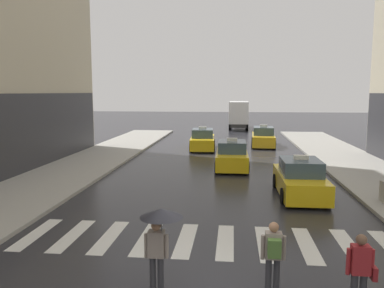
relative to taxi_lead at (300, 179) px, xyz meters
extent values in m
cube|color=silver|center=(-9.09, -5.53, -0.72)|extent=(0.50, 2.80, 0.01)
cube|color=silver|center=(-7.89, -5.53, -0.72)|extent=(0.50, 2.80, 0.01)
cube|color=silver|center=(-6.69, -5.53, -0.72)|extent=(0.50, 2.80, 0.01)
cube|color=silver|center=(-5.49, -5.53, -0.72)|extent=(0.50, 2.80, 0.01)
cube|color=silver|center=(-4.29, -5.53, -0.72)|extent=(0.50, 2.80, 0.01)
cube|color=silver|center=(-3.09, -5.53, -0.72)|extent=(0.50, 2.80, 0.01)
cube|color=silver|center=(-1.89, -5.53, -0.72)|extent=(0.50, 2.80, 0.01)
cube|color=silver|center=(-0.69, -5.53, -0.72)|extent=(0.50, 2.80, 0.01)
cube|color=silver|center=(0.51, -5.53, -0.72)|extent=(0.50, 2.80, 0.01)
cube|color=yellow|center=(0.00, 0.02, -0.16)|extent=(1.84, 4.52, 0.84)
cube|color=#384C5B|center=(0.00, -0.08, 0.58)|extent=(1.62, 2.12, 0.64)
cube|color=silver|center=(0.00, -0.08, 0.99)|extent=(0.60, 0.25, 0.18)
cylinder|color=black|center=(-0.87, 1.36, -0.39)|extent=(0.23, 0.66, 0.66)
cylinder|color=black|center=(0.84, 1.38, -0.39)|extent=(0.23, 0.66, 0.66)
cylinder|color=black|center=(-0.84, -1.34, -0.39)|extent=(0.23, 0.66, 0.66)
cylinder|color=black|center=(0.87, -1.32, -0.39)|extent=(0.23, 0.66, 0.66)
cube|color=#F2EAB2|center=(-0.65, 2.29, -0.12)|extent=(0.20, 0.04, 0.14)
cube|color=#F2EAB2|center=(0.61, 2.30, -0.12)|extent=(0.20, 0.04, 0.14)
cube|color=yellow|center=(-2.95, 5.92, -0.16)|extent=(1.84, 4.52, 0.84)
cube|color=#384C5B|center=(-2.95, 5.82, 0.58)|extent=(1.62, 2.12, 0.64)
cube|color=silver|center=(-2.95, 5.82, 0.99)|extent=(0.60, 0.25, 0.18)
cylinder|color=black|center=(-3.82, 7.27, -0.39)|extent=(0.23, 0.66, 0.66)
cylinder|color=black|center=(-2.11, 7.28, -0.39)|extent=(0.23, 0.66, 0.66)
cylinder|color=black|center=(-3.79, 4.57, -0.39)|extent=(0.23, 0.66, 0.66)
cylinder|color=black|center=(-2.08, 4.58, -0.39)|extent=(0.23, 0.66, 0.66)
cube|color=#F2EAB2|center=(-3.61, 8.19, -0.12)|extent=(0.20, 0.04, 0.14)
cube|color=#F2EAB2|center=(-2.35, 8.20, -0.12)|extent=(0.20, 0.04, 0.14)
cube|color=yellow|center=(-5.27, 13.22, -0.16)|extent=(2.03, 4.59, 0.84)
cube|color=#384C5B|center=(-5.26, 13.12, 0.58)|extent=(1.71, 2.18, 0.64)
cube|color=silver|center=(-5.26, 13.12, 0.99)|extent=(0.61, 0.27, 0.18)
cylinder|color=black|center=(-6.19, 14.52, -0.39)|extent=(0.25, 0.67, 0.66)
cylinder|color=black|center=(-4.49, 14.61, -0.39)|extent=(0.25, 0.67, 0.66)
cylinder|color=black|center=(-6.05, 11.83, -0.39)|extent=(0.25, 0.67, 0.66)
cylinder|color=black|center=(-4.34, 11.92, -0.39)|extent=(0.25, 0.67, 0.66)
cube|color=#F2EAB2|center=(-6.02, 15.45, -0.12)|extent=(0.20, 0.05, 0.14)
cube|color=#F2EAB2|center=(-4.76, 15.52, -0.12)|extent=(0.20, 0.05, 0.14)
cube|color=gold|center=(-0.40, 15.54, -0.16)|extent=(2.02, 4.58, 0.84)
cube|color=#384C5B|center=(-0.40, 15.44, 0.58)|extent=(1.70, 2.18, 0.64)
cube|color=silver|center=(-0.40, 15.44, 0.99)|extent=(0.61, 0.27, 0.18)
cylinder|color=black|center=(-1.18, 16.93, -0.39)|extent=(0.25, 0.67, 0.66)
cylinder|color=black|center=(0.53, 16.84, -0.39)|extent=(0.25, 0.67, 0.66)
cylinder|color=black|center=(-1.32, 14.23, -0.39)|extent=(0.25, 0.67, 0.66)
cylinder|color=black|center=(0.39, 14.15, -0.39)|extent=(0.25, 0.67, 0.66)
cube|color=#F2EAB2|center=(-0.91, 17.84, -0.12)|extent=(0.20, 0.05, 0.14)
cube|color=#F2EAB2|center=(0.35, 17.77, -0.12)|extent=(0.20, 0.05, 0.14)
cube|color=#2D2D2D|center=(-2.24, 30.35, -0.07)|extent=(1.92, 6.63, 0.40)
cube|color=silver|center=(-2.18, 33.65, 1.18)|extent=(2.13, 1.84, 2.10)
cube|color=#384C5B|center=(-2.16, 34.57, 1.54)|extent=(1.89, 0.08, 0.95)
cube|color=silver|center=(-2.26, 29.45, 1.38)|extent=(2.29, 4.84, 2.50)
cylinder|color=black|center=(-3.18, 33.47, -0.27)|extent=(0.30, 0.91, 0.90)
cylinder|color=black|center=(-1.18, 33.43, -0.27)|extent=(0.30, 0.91, 0.90)
cylinder|color=black|center=(-3.27, 28.93, -0.27)|extent=(0.30, 0.91, 0.90)
cylinder|color=black|center=(-1.27, 28.89, -0.27)|extent=(0.30, 0.91, 0.90)
cylinder|color=#333338|center=(-4.66, -8.63, -0.31)|extent=(0.14, 0.14, 0.82)
cylinder|color=#333338|center=(-4.48, -8.63, -0.31)|extent=(0.14, 0.14, 0.82)
cube|color=gray|center=(-4.57, -8.63, 0.40)|extent=(0.36, 0.24, 0.60)
sphere|color=#9E7051|center=(-4.57, -8.63, 0.82)|extent=(0.22, 0.22, 0.22)
cylinder|color=gray|center=(-4.80, -8.63, 0.35)|extent=(0.09, 0.09, 0.55)
cylinder|color=gray|center=(-4.34, -8.63, 0.35)|extent=(0.09, 0.09, 0.55)
cylinder|color=#4C4C4C|center=(-4.45, -8.63, 0.70)|extent=(0.02, 0.02, 1.00)
cone|color=black|center=(-4.45, -8.63, 1.12)|extent=(0.96, 0.96, 0.20)
cylinder|color=#333338|center=(-2.08, -8.44, -0.31)|extent=(0.14, 0.14, 0.82)
cylinder|color=#333338|center=(-1.90, -8.44, -0.31)|extent=(0.14, 0.14, 0.82)
cube|color=gray|center=(-1.99, -8.44, 0.40)|extent=(0.36, 0.24, 0.60)
sphere|color=#9E7051|center=(-1.99, -8.44, 0.82)|extent=(0.22, 0.22, 0.22)
cylinder|color=gray|center=(-2.22, -8.44, 0.35)|extent=(0.09, 0.09, 0.55)
cylinder|color=gray|center=(-1.76, -8.44, 0.35)|extent=(0.09, 0.09, 0.55)
cube|color=#4C7233|center=(-1.99, -8.66, 0.42)|extent=(0.28, 0.18, 0.40)
cube|color=maroon|center=(-0.31, -9.00, 0.40)|extent=(0.36, 0.24, 0.60)
sphere|color=brown|center=(-0.31, -9.00, 0.82)|extent=(0.22, 0.22, 0.22)
cylinder|color=maroon|center=(-0.54, -9.00, 0.35)|extent=(0.09, 0.09, 0.55)
cylinder|color=maroon|center=(-0.08, -9.00, 0.35)|extent=(0.09, 0.09, 0.55)
cube|color=maroon|center=(-0.03, -9.00, 0.12)|extent=(0.10, 0.20, 0.28)
camera|label=1|loc=(-2.91, -16.71, 3.75)|focal=36.09mm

